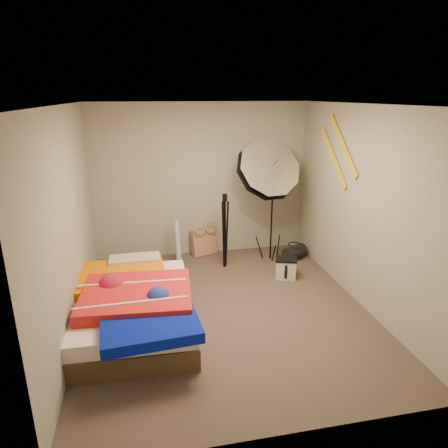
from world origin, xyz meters
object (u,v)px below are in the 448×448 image
object	(u,v)px
tote_bag	(204,242)
camera_tripod	(225,226)
wrapping_roll	(178,242)
camera_case	(286,269)
photo_umbrella	(267,171)
duffel_bag	(295,252)
bed	(134,306)

from	to	relation	value
tote_bag	camera_tripod	size ratio (longest dim) A/B	0.37
wrapping_roll	camera_case	xyz separation A→B (m)	(1.51, -0.89, -0.21)
photo_umbrella	duffel_bag	bearing A→B (deg)	3.17
camera_case	bed	xyz separation A→B (m)	(-2.17, -0.90, 0.13)
photo_umbrella	camera_case	bearing A→B (deg)	-76.91
photo_umbrella	camera_tripod	bearing A→B (deg)	-177.36
duffel_bag	camera_tripod	bearing A→B (deg)	155.01
wrapping_roll	duffel_bag	bearing A→B (deg)	-7.11
duffel_bag	camera_case	bearing A→B (deg)	-149.04
camera_case	photo_umbrella	world-z (taller)	photo_umbrella
tote_bag	wrapping_roll	xyz separation A→B (m)	(-0.46, -0.28, 0.13)
tote_bag	duffel_bag	xyz separation A→B (m)	(1.44, -0.51, -0.10)
camera_tripod	bed	bearing A→B (deg)	-132.67
wrapping_roll	bed	distance (m)	1.91
wrapping_roll	duffel_bag	xyz separation A→B (m)	(1.90, -0.24, -0.23)
tote_bag	camera_case	distance (m)	1.56
camera_case	bed	distance (m)	2.36
camera_case	bed	size ratio (longest dim) A/B	0.14
duffel_bag	bed	distance (m)	3.00
camera_case	duffel_bag	size ratio (longest dim) A/B	0.75
bed	camera_tripod	world-z (taller)	camera_tripod
duffel_bag	bed	xyz separation A→B (m)	(-2.57, -1.55, 0.16)
duffel_bag	camera_tripod	distance (m)	1.32
tote_bag	camera_tripod	xyz separation A→B (m)	(0.24, -0.57, 0.46)
duffel_bag	tote_bag	bearing A→B (deg)	132.50
wrapping_roll	photo_umbrella	bearing A→B (deg)	-11.09
tote_bag	bed	world-z (taller)	bed
photo_umbrella	camera_tripod	world-z (taller)	photo_umbrella
photo_umbrella	camera_tripod	xyz separation A→B (m)	(-0.65, -0.03, -0.82)
bed	camera_tripod	xyz separation A→B (m)	(1.37, 1.49, 0.40)
camera_case	duffel_bag	world-z (taller)	camera_case
wrapping_roll	bed	bearing A→B (deg)	-110.47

